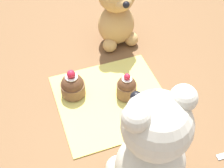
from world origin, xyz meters
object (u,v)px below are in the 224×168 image
Objects in this scene: teddy_bear_cream at (151,149)px; cupcake_near_cream_bear at (127,88)px; teddy_bear_tan at (117,11)px; cupcake_near_tan_bear at (73,86)px.

teddy_bear_cream reaches higher than cupcake_near_cream_bear.
teddy_bear_tan reaches higher than cupcake_near_cream_bear.
teddy_bear_cream is 3.43× the size of cupcake_near_tan_bear.
cupcake_near_cream_bear is at bearing 156.24° from cupcake_near_tan_bear.
teddy_bear_tan is (-0.09, -0.40, -0.01)m from teddy_bear_cream.
teddy_bear_cream is 0.22m from cupcake_near_cream_bear.
teddy_bear_tan reaches higher than cupcake_near_tan_bear.
cupcake_near_cream_bear is 0.95× the size of cupcake_near_tan_bear.
teddy_bear_tan is at bearing -103.48° from cupcake_near_cream_bear.
cupcake_near_cream_bear is at bearing -107.36° from teddy_bear_tan.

